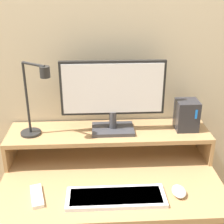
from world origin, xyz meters
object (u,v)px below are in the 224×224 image
at_px(keyboard, 116,197).
at_px(remote_control, 37,196).
at_px(monitor, 113,94).
at_px(router_dock, 187,115).
at_px(mouse, 179,191).
at_px(desk_lamp, 35,103).

bearing_deg(keyboard, remote_control, 175.20).
xyz_separation_m(monitor, remote_control, (-0.35, -0.32, -0.34)).
xyz_separation_m(monitor, router_dock, (0.38, 0.00, -0.12)).
distance_m(monitor, mouse, 0.55).
bearing_deg(router_dock, remote_control, -155.98).
xyz_separation_m(router_dock, mouse, (-0.11, -0.34, -0.21)).
height_order(desk_lamp, router_dock, desk_lamp).
bearing_deg(monitor, mouse, -51.18).
relative_size(monitor, mouse, 5.76).
xyz_separation_m(keyboard, remote_control, (-0.34, 0.03, -0.00)).
xyz_separation_m(router_dock, keyboard, (-0.39, -0.35, -0.22)).
height_order(monitor, mouse, monitor).
bearing_deg(keyboard, desk_lamp, 139.71).
bearing_deg(router_dock, mouse, -107.69).
relative_size(router_dock, keyboard, 0.37).
height_order(desk_lamp, keyboard, desk_lamp).
height_order(router_dock, keyboard, router_dock).
bearing_deg(desk_lamp, router_dock, 3.21).
height_order(monitor, desk_lamp, desk_lamp).
xyz_separation_m(monitor, keyboard, (-0.01, -0.35, -0.34)).
height_order(keyboard, mouse, mouse).
distance_m(desk_lamp, keyboard, 0.58).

